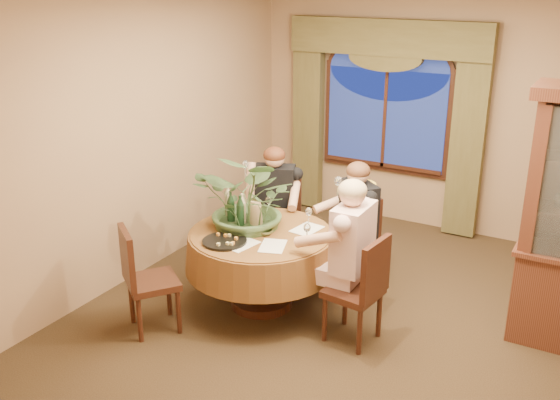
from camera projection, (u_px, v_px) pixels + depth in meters
The scene contains 29 objects.
floor at pixel (346, 313), 5.82m from camera, with size 5.00×5.00×0.00m, color black.
wall_back at pixel (436, 115), 7.39m from camera, with size 4.50×4.50×0.00m, color #927256.
window at pixel (385, 119), 7.64m from camera, with size 1.62×0.10×1.32m, color navy, non-canonical shape.
arched_transom at pixel (389, 54), 7.37m from camera, with size 1.60×0.06×0.44m, color navy, non-canonical shape.
drapery_left at pixel (308, 120), 8.12m from camera, with size 0.38×0.14×2.32m, color #4A4422.
drapery_right at pixel (468, 140), 7.17m from camera, with size 0.38×0.14×2.32m, color #4A4422.
swag_valance at pixel (387, 37), 7.24m from camera, with size 2.45×0.16×0.42m, color #4A4422, non-canonical shape.
dining_table at pixel (261, 269), 5.84m from camera, with size 1.42×1.42×0.75m, color maroon.
chair_right at pixel (353, 289), 5.26m from camera, with size 0.42×0.42×0.96m, color black.
chair_back_right at pixel (350, 242), 6.16m from camera, with size 0.42×0.42×0.96m, color black.
chair_back at pixel (279, 222), 6.66m from camera, with size 0.42×0.42×0.96m, color black.
chair_front_left at pixel (153, 279), 5.42m from camera, with size 0.42×0.42×0.96m, color black.
person_pink at pixel (352, 258), 5.31m from camera, with size 0.50×0.46×1.40m, color beige, non-canonical shape.
person_back at pixel (275, 207), 6.57m from camera, with size 0.48×0.44×1.33m, color black, non-canonical shape.
person_scarf at pixel (358, 227), 6.06m from camera, with size 0.48×0.44×1.33m, color black, non-canonical shape.
stoneware_vase at pixel (255, 214), 5.80m from camera, with size 0.14×0.14×0.26m, color tan, non-canonical shape.
centerpiece_plant at pixel (251, 161), 5.63m from camera, with size 1.00×1.11×0.87m, color #3D5A34.
olive_bowl at pixel (265, 232), 5.66m from camera, with size 0.15×0.15×0.05m, color #535C33.
cheese_platter at pixel (225, 241), 5.49m from camera, with size 0.40×0.40×0.02m, color black.
wine_bottle_0 at pixel (240, 212), 5.73m from camera, with size 0.07×0.07×0.33m, color black.
wine_bottle_1 at pixel (228, 203), 5.97m from camera, with size 0.07×0.07×0.33m, color tan.
wine_bottle_2 at pixel (242, 210), 5.78m from camera, with size 0.07×0.07×0.33m, color tan.
wine_bottle_3 at pixel (231, 209), 5.80m from camera, with size 0.07×0.07×0.33m, color black.
tasting_paper_0 at pixel (273, 246), 5.42m from camera, with size 0.21×0.30×0.00m, color white.
tasting_paper_1 at pixel (307, 229), 5.77m from camera, with size 0.21×0.30×0.00m, color white.
tasting_paper_2 at pixel (241, 244), 5.45m from camera, with size 0.21×0.30×0.00m, color white.
wine_glass_person_pink at pixel (307, 233), 5.47m from camera, with size 0.07×0.07×0.18m, color silver, non-canonical shape.
wine_glass_person_back at pixel (269, 205), 6.12m from camera, with size 0.07×0.07×0.18m, color silver, non-canonical shape.
wine_glass_person_scarf at pixel (309, 217), 5.83m from camera, with size 0.07×0.07×0.18m, color silver, non-canonical shape.
Camera 1 is at (1.97, -4.75, 2.99)m, focal length 40.00 mm.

